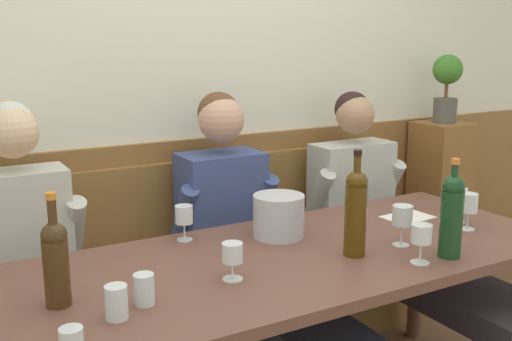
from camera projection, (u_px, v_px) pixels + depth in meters
room_wall_back at (186, 62)px, 2.87m from camera, size 6.80×0.08×2.80m
wood_wainscot_panel at (195, 242)px, 3.02m from camera, size 6.80×0.03×1.04m
wall_bench at (214, 301)px, 2.90m from camera, size 2.40×0.42×0.94m
dining_table at (295, 274)px, 2.23m from camera, size 2.10×0.85×0.75m
person_right_seat at (42, 303)px, 2.10m from camera, size 0.48×1.28×1.28m
person_center_right_seat at (258, 254)px, 2.54m from camera, size 0.48×1.29×1.28m
person_left_seat at (401, 236)px, 2.88m from camera, size 0.54×1.28×1.24m
ice_bucket at (279, 216)px, 2.38m from camera, size 0.20×0.20×0.17m
wine_bottle_clear_water at (356, 210)px, 2.16m from camera, size 0.08×0.08×0.39m
wine_bottle_amber_mid at (56, 260)px, 1.76m from camera, size 0.08×0.08×0.34m
wine_bottle_green_tall at (452, 214)px, 2.14m from camera, size 0.08×0.08×0.36m
wine_glass_right_end at (232, 254)px, 1.96m from camera, size 0.07×0.07×0.12m
wine_glass_left_end at (421, 236)px, 2.10m from camera, size 0.07×0.07×0.14m
wine_glass_mid_left at (402, 218)px, 2.27m from camera, size 0.08×0.08×0.16m
wine_glass_near_bucket at (469, 204)px, 2.46m from camera, size 0.07×0.07×0.15m
wine_glass_mid_right at (460, 198)px, 2.55m from camera, size 0.06×0.06×0.15m
wine_glass_by_bottle at (184, 217)px, 2.33m from camera, size 0.07×0.07×0.14m
water_tumbler_center at (116, 302)px, 1.69m from camera, size 0.06×0.06×0.10m
water_tumbler_left at (144, 289)px, 1.78m from camera, size 0.06×0.06×0.09m
tasting_sheet_left_guest at (408, 217)px, 2.65m from camera, size 0.22×0.16×0.00m
corner_pedestal at (438, 209)px, 3.60m from camera, size 0.28×0.28×1.03m
potted_plant at (447, 84)px, 3.44m from camera, size 0.17×0.17×0.39m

